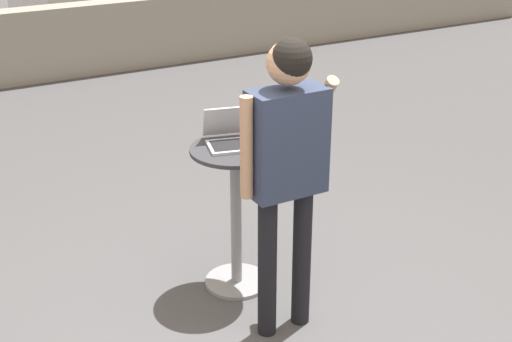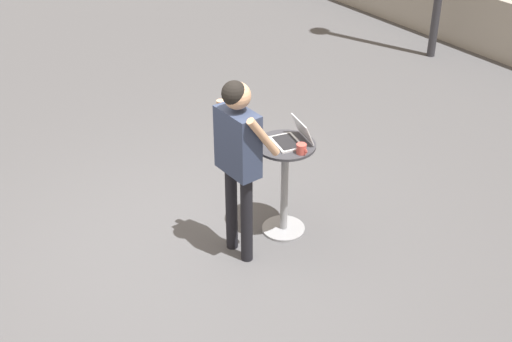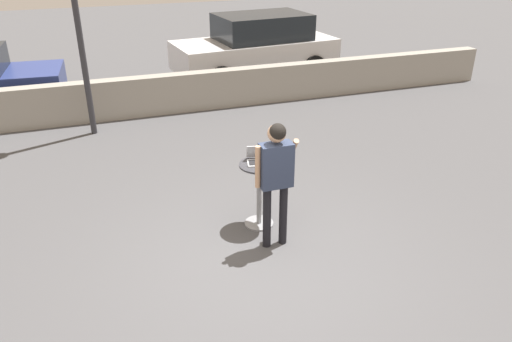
# 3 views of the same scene
# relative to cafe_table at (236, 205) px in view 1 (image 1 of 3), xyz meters

# --- Properties ---
(pavement_kerb) EXTENTS (17.08, 0.35, 0.89)m
(pavement_kerb) POSITION_rel_cafe_table_xyz_m (-0.26, 5.35, -0.14)
(pavement_kerb) COLOR gray
(pavement_kerb) RESTS_ON ground_plane
(cafe_table) EXTENTS (0.56, 0.56, 0.97)m
(cafe_table) POSITION_rel_cafe_table_xyz_m (0.00, 0.00, 0.00)
(cafe_table) COLOR gray
(cafe_table) RESTS_ON ground_plane
(laptop) EXTENTS (0.39, 0.39, 0.22)m
(laptop) POSITION_rel_cafe_table_xyz_m (0.01, 0.07, 0.44)
(laptop) COLOR silver
(laptop) RESTS_ON cafe_table
(coffee_mug) EXTENTS (0.13, 0.09, 0.09)m
(coffee_mug) POSITION_rel_cafe_table_xyz_m (0.22, 0.01, 0.44)
(coffee_mug) COLOR #C14C42
(coffee_mug) RESTS_ON cafe_table
(standing_person) EXTENTS (0.56, 0.39, 1.77)m
(standing_person) POSITION_rel_cafe_table_xyz_m (0.03, -0.56, 0.56)
(standing_person) COLOR black
(standing_person) RESTS_ON ground_plane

